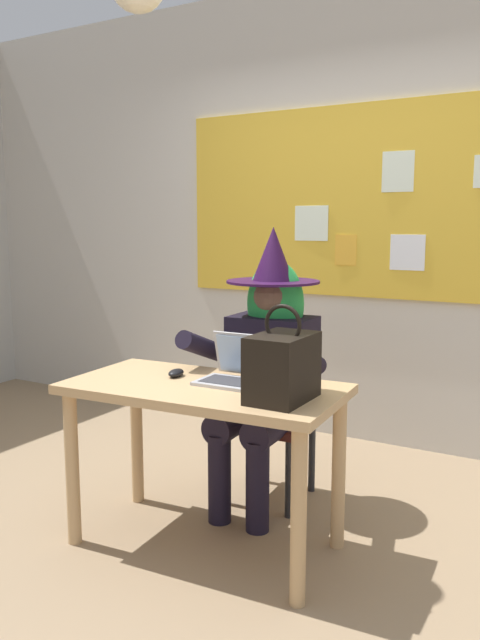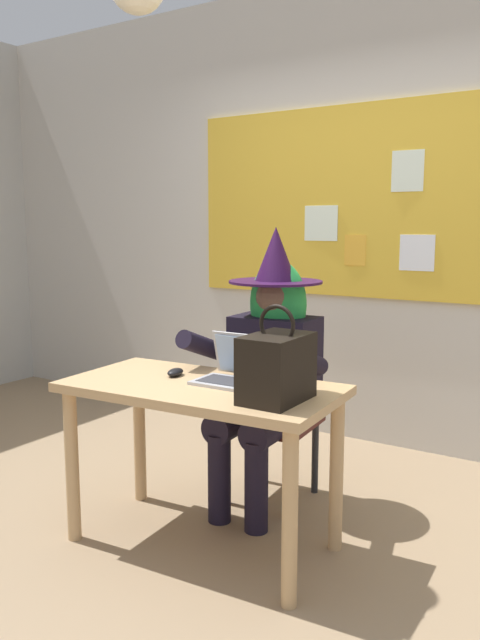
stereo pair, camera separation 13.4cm
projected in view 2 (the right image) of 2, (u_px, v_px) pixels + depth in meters
ground_plane at (216, 545)px, 2.82m from camera, size 24.00×24.00×0.00m
wall_back_bulletin at (368, 214)px, 4.01m from camera, size 6.58×1.90×2.94m
desk_main at (202, 410)px, 2.74m from camera, size 1.22×0.68×0.73m
chair_at_desk at (279, 403)px, 3.30m from camera, size 0.45×0.45×0.88m
person_costumed at (269, 354)px, 3.16m from camera, size 0.61×0.71×1.40m
laptop at (233, 371)px, 2.75m from camera, size 0.29×0.26×0.21m
computer_mouse at (175, 372)px, 2.87m from camera, size 0.08×0.11×0.03m
handbag at (277, 367)px, 2.45m from camera, size 0.20×0.30×0.38m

